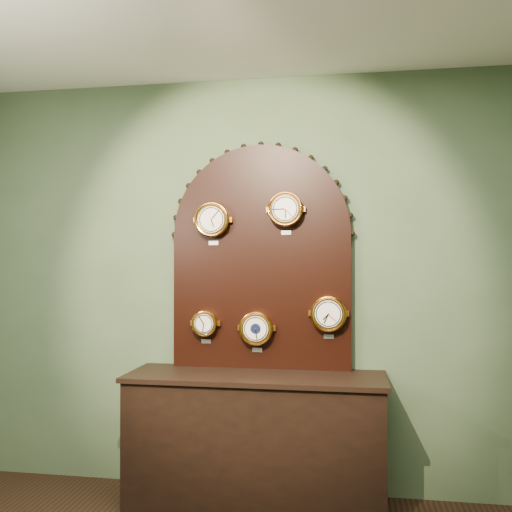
% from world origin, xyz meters
% --- Properties ---
extents(wall_back, '(4.00, 0.00, 4.00)m').
position_xyz_m(wall_back, '(0.00, 2.50, 1.40)').
color(wall_back, '#4B6142').
rests_on(wall_back, ground).
extents(shop_counter, '(1.60, 0.50, 0.80)m').
position_xyz_m(shop_counter, '(0.00, 2.23, 0.40)').
color(shop_counter, black).
rests_on(shop_counter, ground_plane).
extents(display_board, '(1.26, 0.06, 1.53)m').
position_xyz_m(display_board, '(0.00, 2.45, 1.63)').
color(display_board, black).
rests_on(display_board, shop_counter).
extents(roman_clock, '(0.24, 0.08, 0.29)m').
position_xyz_m(roman_clock, '(-0.32, 2.38, 1.83)').
color(roman_clock, orange).
rests_on(roman_clock, display_board).
extents(arabic_clock, '(0.23, 0.08, 0.28)m').
position_xyz_m(arabic_clock, '(0.18, 2.38, 1.89)').
color(arabic_clock, orange).
rests_on(arabic_clock, display_board).
extents(hygrometer, '(0.17, 0.08, 0.23)m').
position_xyz_m(hygrometer, '(-0.37, 2.38, 1.13)').
color(hygrometer, orange).
rests_on(hygrometer, display_board).
extents(barometer, '(0.22, 0.08, 0.28)m').
position_xyz_m(barometer, '(-0.02, 2.38, 1.10)').
color(barometer, orange).
rests_on(barometer, display_board).
extents(tide_clock, '(0.23, 0.08, 0.28)m').
position_xyz_m(tide_clock, '(0.45, 2.38, 1.21)').
color(tide_clock, orange).
rests_on(tide_clock, display_board).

